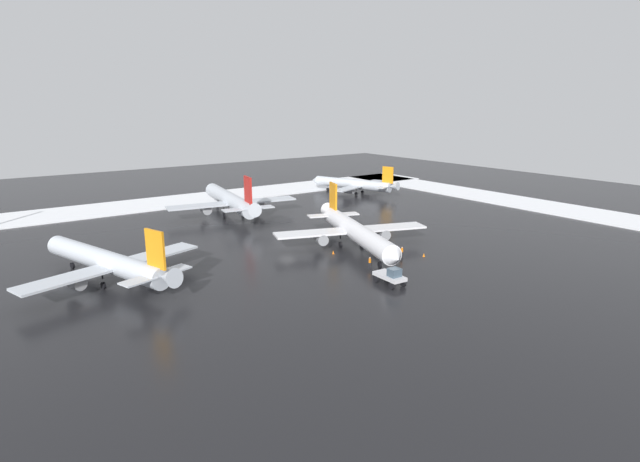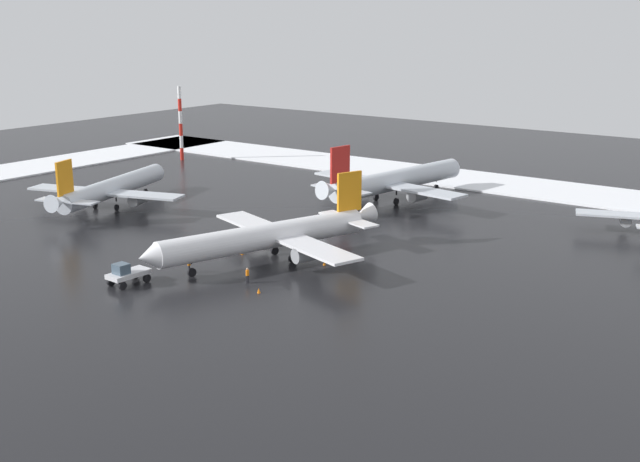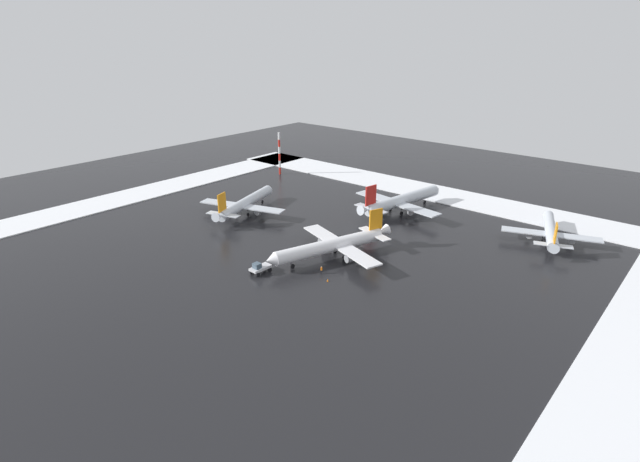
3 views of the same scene
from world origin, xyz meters
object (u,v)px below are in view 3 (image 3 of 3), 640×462
object	(u,v)px
airplane_far_rear	(245,203)
traffic_cone_wingtip_side	(362,261)
ground_crew_beside_wing	(291,261)
ground_crew_mid_apron	(322,270)
antenna_mast	(279,154)
airplane_foreground_jet	(333,245)
airplane_parked_portside	(401,200)
pushback_tug	(260,268)
traffic_cone_near_nose	(318,251)
traffic_cone_mid_line	(328,280)
airplane_parked_starboard	(551,231)

from	to	relation	value
airplane_far_rear	traffic_cone_wingtip_side	bearing A→B (deg)	-114.08
ground_crew_beside_wing	ground_crew_mid_apron	bearing A→B (deg)	-27.02
antenna_mast	airplane_far_rear	bearing A→B (deg)	121.46
ground_crew_mid_apron	traffic_cone_wingtip_side	world-z (taller)	ground_crew_mid_apron
airplane_foreground_jet	airplane_parked_portside	world-z (taller)	airplane_parked_portside
airplane_far_rear	pushback_tug	xyz separation A→B (m)	(-30.19, 22.96, -1.67)
antenna_mast	traffic_cone_near_nose	size ratio (longest dim) A/B	26.71
traffic_cone_wingtip_side	pushback_tug	bearing A→B (deg)	54.68
airplane_far_rear	antenna_mast	xyz separation A→B (m)	(21.75, -35.55, 4.40)
airplane_foreground_jet	antenna_mast	world-z (taller)	antenna_mast
ground_crew_mid_apron	traffic_cone_mid_line	world-z (taller)	ground_crew_mid_apron
ground_crew_beside_wing	traffic_cone_near_nose	distance (m)	8.90
traffic_cone_mid_line	traffic_cone_wingtip_side	size ratio (longest dim) A/B	1.00
antenna_mast	ground_crew_mid_apron	bearing A→B (deg)	140.86
airplane_parked_portside	ground_crew_beside_wing	size ratio (longest dim) A/B	19.50
pushback_tug	airplane_parked_portside	bearing A→B (deg)	-179.09
airplane_foreground_jet	traffic_cone_near_nose	distance (m)	5.28
airplane_parked_portside	airplane_far_rear	size ratio (longest dim) A/B	1.14
traffic_cone_near_nose	airplane_far_rear	bearing A→B (deg)	-12.44
airplane_parked_starboard	antenna_mast	distance (m)	92.45
ground_crew_mid_apron	traffic_cone_near_nose	world-z (taller)	ground_crew_mid_apron
airplane_parked_portside	ground_crew_mid_apron	distance (m)	44.74
airplane_parked_portside	pushback_tug	world-z (taller)	airplane_parked_portside
ground_crew_beside_wing	traffic_cone_wingtip_side	distance (m)	15.47
traffic_cone_mid_line	ground_crew_beside_wing	bearing A→B (deg)	-3.18
airplane_parked_portside	traffic_cone_near_nose	distance (m)	36.34
airplane_foreground_jet	ground_crew_mid_apron	distance (m)	8.51
airplane_far_rear	traffic_cone_mid_line	bearing A→B (deg)	-128.81
pushback_tug	ground_crew_beside_wing	bearing A→B (deg)	164.05
ground_crew_beside_wing	traffic_cone_mid_line	xyz separation A→B (m)	(-10.77, 0.60, -0.70)
traffic_cone_mid_line	traffic_cone_wingtip_side	distance (m)	11.90
ground_crew_beside_wing	antenna_mast	distance (m)	75.18
traffic_cone_near_nose	traffic_cone_wingtip_side	xyz separation A→B (m)	(-10.54, -2.43, 0.00)
ground_crew_mid_apron	traffic_cone_mid_line	size ratio (longest dim) A/B	3.11
airplane_parked_starboard	traffic_cone_mid_line	distance (m)	57.41
ground_crew_beside_wing	traffic_cone_near_nose	xyz separation A→B (m)	(-0.00, -8.87, -0.70)
airplane_parked_starboard	pushback_tug	bearing A→B (deg)	124.67
airplane_far_rear	pushback_tug	distance (m)	37.97
airplane_far_rear	ground_crew_mid_apron	xyz separation A→B (m)	(-40.22, 14.89, -1.98)
airplane_parked_starboard	airplane_parked_portside	bearing A→B (deg)	77.18
airplane_parked_portside	pushback_tug	xyz separation A→B (m)	(1.82, 51.99, -1.99)
ground_crew_mid_apron	airplane_parked_portside	bearing A→B (deg)	8.92
airplane_parked_portside	traffic_cone_wingtip_side	bearing A→B (deg)	-152.90
antenna_mast	traffic_cone_near_nose	world-z (taller)	antenna_mast
antenna_mast	traffic_cone_wingtip_side	size ratio (longest dim) A/B	26.71
antenna_mast	traffic_cone_mid_line	world-z (taller)	antenna_mast
airplane_foreground_jet	traffic_cone_near_nose	size ratio (longest dim) A/B	55.94
airplane_parked_starboard	traffic_cone_mid_line	size ratio (longest dim) A/B	47.06
traffic_cone_wingtip_side	traffic_cone_mid_line	bearing A→B (deg)	91.12
traffic_cone_near_nose	traffic_cone_mid_line	bearing A→B (deg)	138.67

